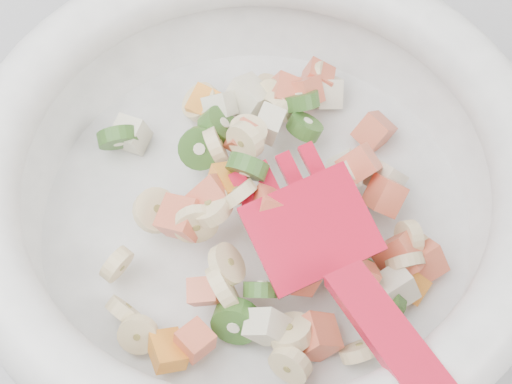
% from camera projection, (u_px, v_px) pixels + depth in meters
% --- Properties ---
extents(mixing_bowl, '(0.41, 0.37, 0.13)m').
position_uv_depth(mixing_bowl, '(258.00, 187.00, 0.47)').
color(mixing_bowl, white).
rests_on(mixing_bowl, counter).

